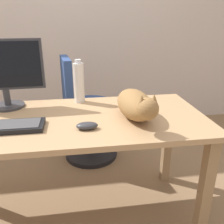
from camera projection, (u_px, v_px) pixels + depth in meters
The scene contains 8 objects.
ground_plane at pixel (68, 216), 1.62m from camera, with size 8.00×8.00×0.00m, color #846647.
back_wall at pixel (62, 10), 2.57m from camera, with size 6.00×0.04×2.60m, color beige.
desk at pixel (60, 133), 1.40m from camera, with size 1.66×0.70×0.70m.
office_chair at pixel (85, 116), 2.18m from camera, with size 0.48×0.48×0.93m.
monitor at pixel (3, 71), 1.46m from camera, with size 0.48×0.20×0.41m.
cat at pixel (136, 104), 1.34m from camera, with size 0.20×0.61×0.20m.
computer_mouse at pixel (87, 126), 1.23m from camera, with size 0.11×0.06×0.04m, color #333338.
water_bottle at pixel (79, 83), 1.58m from camera, with size 0.07×0.07×0.28m.
Camera 1 is at (0.11, -1.29, 1.23)m, focal length 39.19 mm.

